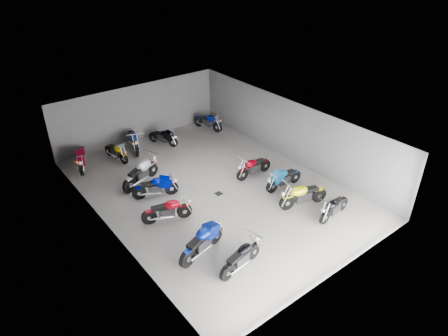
{
  "coord_description": "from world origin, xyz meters",
  "views": [
    {
      "loc": [
        -9.2,
        -12.71,
        10.23
      ],
      "look_at": [
        0.59,
        -0.16,
        1.0
      ],
      "focal_mm": 32.0,
      "sensor_mm": 36.0,
      "label": 1
    }
  ],
  "objects": [
    {
      "name": "motorcycle_back_c",
      "position": [
        -1.0,
        5.87,
        0.57
      ],
      "size": [
        0.89,
        2.32,
        1.05
      ],
      "rotation": [
        0.0,
        0.0,
        2.83
      ],
      "color": "black",
      "rests_on": "ground"
    },
    {
      "name": "motorcycle_right_d",
      "position": [
        2.33,
        -0.28,
        0.51
      ],
      "size": [
        2.1,
        0.4,
        0.93
      ],
      "rotation": [
        0.0,
        0.0,
        1.57
      ],
      "color": "black",
      "rests_on": "ground"
    },
    {
      "name": "ceiling",
      "position": [
        0.0,
        0.0,
        3.22
      ],
      "size": [
        10.0,
        14.0,
        0.04
      ],
      "primitive_type": "cube",
      "color": "black",
      "rests_on": "wall_back"
    },
    {
      "name": "motorcycle_left_f",
      "position": [
        -2.32,
        2.49,
        0.58
      ],
      "size": [
        2.28,
        1.05,
        1.05
      ],
      "rotation": [
        0.0,
        0.0,
        -1.19
      ],
      "color": "black",
      "rests_on": "ground"
    },
    {
      "name": "ground",
      "position": [
        0.0,
        0.0,
        0.0
      ],
      "size": [
        14.0,
        14.0,
        0.0
      ],
      "primitive_type": "plane",
      "color": "#9E9B96",
      "rests_on": "ground"
    },
    {
      "name": "motorcycle_back_f",
      "position": [
        3.83,
        5.55,
        0.51
      ],
      "size": [
        0.69,
        2.08,
        0.93
      ],
      "rotation": [
        0.0,
        0.0,
        3.4
      ],
      "color": "black",
      "rests_on": "ground"
    },
    {
      "name": "motorcycle_right_b",
      "position": [
        2.32,
        -3.49,
        0.55
      ],
      "size": [
        2.26,
        0.78,
        1.02
      ],
      "rotation": [
        0.0,
        0.0,
        1.29
      ],
      "color": "black",
      "rests_on": "ground"
    },
    {
      "name": "motorcycle_back_b",
      "position": [
        -2.27,
        5.4,
        0.47
      ],
      "size": [
        0.5,
        1.95,
        0.86
      ],
      "rotation": [
        0.0,
        0.0,
        3.3
      ],
      "color": "black",
      "rests_on": "ground"
    },
    {
      "name": "wall_back",
      "position": [
        0.0,
        7.0,
        1.6
      ],
      "size": [
        10.0,
        0.1,
        3.2
      ],
      "primitive_type": "cube",
      "color": "slate",
      "rests_on": "ground"
    },
    {
      "name": "motorcycle_left_d",
      "position": [
        -2.85,
        -0.78,
        0.51
      ],
      "size": [
        2.03,
        0.88,
        0.93
      ],
      "rotation": [
        0.0,
        0.0,
        -1.93
      ],
      "color": "black",
      "rests_on": "ground"
    },
    {
      "name": "motorcycle_left_a",
      "position": [
        -2.25,
        -4.77,
        0.5
      ],
      "size": [
        2.07,
        0.54,
        0.91
      ],
      "rotation": [
        0.0,
        0.0,
        -1.4
      ],
      "color": "black",
      "rests_on": "ground"
    },
    {
      "name": "motorcycle_back_a",
      "position": [
        -4.0,
        5.71,
        0.56
      ],
      "size": [
        1.04,
        2.23,
        1.03
      ],
      "rotation": [
        0.0,
        0.0,
        2.75
      ],
      "color": "black",
      "rests_on": "ground"
    },
    {
      "name": "motorcycle_left_e",
      "position": [
        -2.35,
        1.07,
        0.5
      ],
      "size": [
        1.99,
        0.94,
        0.92
      ],
      "rotation": [
        0.0,
        0.0,
        -1.97
      ],
      "color": "black",
      "rests_on": "ground"
    },
    {
      "name": "motorcycle_back_d",
      "position": [
        0.6,
        5.43,
        0.46
      ],
      "size": [
        0.91,
        1.8,
        0.84
      ],
      "rotation": [
        0.0,
        0.0,
        3.57
      ],
      "color": "black",
      "rests_on": "ground"
    },
    {
      "name": "wall_right",
      "position": [
        5.0,
        0.0,
        1.6
      ],
      "size": [
        0.1,
        14.0,
        3.2
      ],
      "primitive_type": "cube",
      "color": "slate",
      "rests_on": "ground"
    },
    {
      "name": "wall_left",
      "position": [
        -5.0,
        0.0,
        1.6
      ],
      "size": [
        0.1,
        14.0,
        3.2
      ],
      "primitive_type": "cube",
      "color": "slate",
      "rests_on": "ground"
    },
    {
      "name": "drain_grate",
      "position": [
        0.0,
        -0.5,
        0.01
      ],
      "size": [
        0.32,
        0.32,
        0.01
      ],
      "primitive_type": "cube",
      "color": "black",
      "rests_on": "ground"
    },
    {
      "name": "motorcycle_right_a",
      "position": [
        2.75,
        -4.84,
        0.47
      ],
      "size": [
        1.97,
        0.45,
        0.87
      ],
      "rotation": [
        0.0,
        0.0,
        1.68
      ],
      "color": "black",
      "rests_on": "ground"
    },
    {
      "name": "motorcycle_right_c",
      "position": [
        2.72,
        -1.93,
        0.51
      ],
      "size": [
        2.11,
        0.42,
        0.93
      ],
      "rotation": [
        0.0,
        0.0,
        1.54
      ],
      "color": "black",
      "rests_on": "ground"
    },
    {
      "name": "motorcycle_left_b",
      "position": [
        -2.88,
        -3.31,
        0.56
      ],
      "size": [
        2.29,
        0.76,
        1.03
      ],
      "rotation": [
        0.0,
        0.0,
        -1.31
      ],
      "color": "black",
      "rests_on": "ground"
    }
  ]
}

